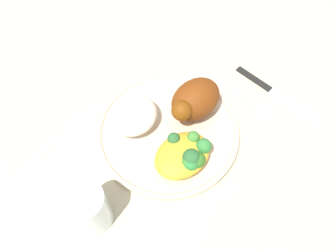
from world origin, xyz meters
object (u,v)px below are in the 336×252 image
Objects in this scene: plate at (168,131)px; rice_pile at (133,115)px; water_glass at (90,209)px; knife at (270,89)px; roasted_chicken at (194,100)px; fork at (246,100)px; mac_cheese_with_broccoli at (186,155)px.

plate is 2.90× the size of rice_pile.
knife is at bearing 178.60° from water_glass.
roasted_chicken is 0.25m from water_glass.
fork is at bearing 155.25° from rice_pile.
fork is (-0.16, 0.04, -0.01)m from plate.
plate is 0.07m from roasted_chicken.
water_glass is (0.17, -0.02, 0.01)m from mac_cheese_with_broccoli.
knife is (-0.22, 0.05, -0.01)m from plate.
roasted_chicken is 0.17m from knife.
fork is (-0.18, -0.02, -0.03)m from mac_cheese_with_broccoli.
water_glass is at bearing 13.01° from plate.
fork is at bearing 158.34° from roasted_chicken.
roasted_chicken is at bearing -21.66° from fork.
roasted_chicken is 1.12× the size of water_glass.
knife is (-0.05, 0.01, 0.00)m from fork.
plate is 2.72× the size of water_glass.
roasted_chicken is (-0.06, -0.00, 0.04)m from plate.
roasted_chicken reaches higher than fork.
roasted_chicken is 1.20× the size of rice_pile.
mac_cheese_with_broccoli is 0.24m from knife.
roasted_chicken reaches higher than knife.
roasted_chicken is 1.06× the size of mac_cheese_with_broccoli.
plate is 0.22m from knife.
water_glass reaches higher than plate.
water_glass is at bearing 10.15° from roasted_chicken.
mac_cheese_with_broccoli reaches higher than knife.
mac_cheese_with_broccoli is at bearing 2.82° from knife.
fork is at bearing -13.34° from knife.
rice_pile is (0.10, -0.05, -0.01)m from roasted_chicken.
fork is (-0.20, 0.09, -0.04)m from rice_pile.
knife is (-0.16, 0.05, -0.05)m from roasted_chicken.
mac_cheese_with_broccoli reaches higher than plate.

